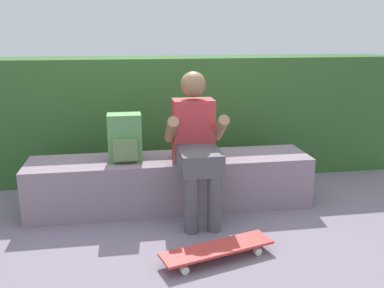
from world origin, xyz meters
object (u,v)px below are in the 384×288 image
at_px(person_skater, 196,141).
at_px(backpack_on_bench, 125,138).
at_px(bench_main, 171,182).
at_px(skateboard_near_person, 217,249).

xyz_separation_m(person_skater, backpack_on_bench, (-0.57, 0.21, -0.01)).
bearing_deg(backpack_on_bench, person_skater, -20.35).
distance_m(bench_main, person_skater, 0.51).
relative_size(bench_main, backpack_on_bench, 6.11).
bearing_deg(person_skater, skateboard_near_person, -88.28).
bearing_deg(backpack_on_bench, bench_main, 1.39).
distance_m(bench_main, backpack_on_bench, 0.57).
bearing_deg(bench_main, person_skater, -50.16).
relative_size(bench_main, skateboard_near_person, 2.97).
bearing_deg(backpack_on_bench, skateboard_near_person, -58.01).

